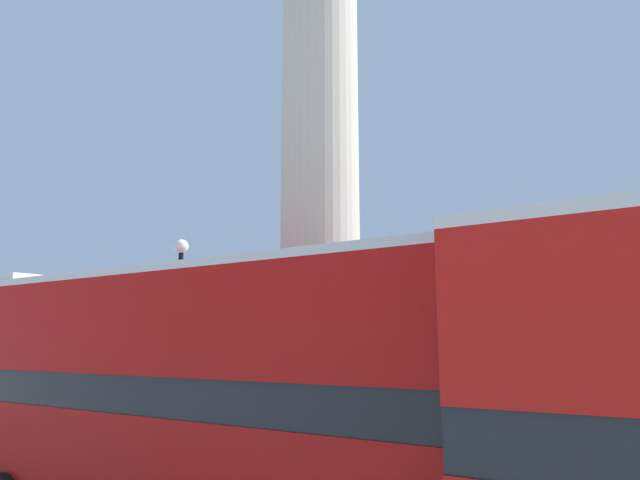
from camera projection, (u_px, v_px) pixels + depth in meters
ground_plane at (320, 472)px, 14.04m from camera, size 200.00×200.00×0.00m
monument_column at (320, 179)px, 15.38m from camera, size 5.95×5.95×21.19m
bus_b at (219, 393)px, 8.92m from camera, size 10.48×3.54×4.30m
equestrian_statue at (173, 376)px, 25.36m from camera, size 4.45×4.07×6.12m
street_lamp at (177, 338)px, 15.78m from camera, size 0.40×0.40×6.06m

